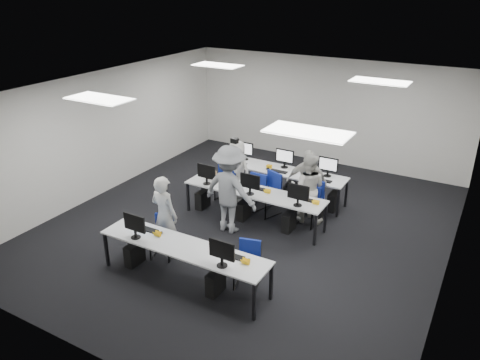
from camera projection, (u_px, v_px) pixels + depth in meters
The scene contains 23 objects.
room at pixel (250, 161), 9.66m from camera, with size 9.00×9.02×3.00m.
ceiling_panels at pixel (250, 89), 9.06m from camera, with size 5.20×4.60×0.02m.
desk_front at pixel (183, 249), 8.07m from camera, with size 3.20×0.70×0.73m.
desk_mid at pixel (254, 193), 10.14m from camera, with size 3.20×0.70×0.73m.
desk_back at pixel (281, 172), 11.26m from camera, with size 3.20×0.70×0.73m.
equipment_front at pixel (175, 262), 8.27m from camera, with size 2.51×0.41×1.19m.
equipment_mid at pixel (246, 205), 10.34m from camera, with size 2.91×0.41×1.19m.
equipment_back at pixel (288, 185), 11.31m from camera, with size 2.91×0.41×1.19m.
chair_0 at pixel (163, 244), 9.01m from camera, with size 0.52×0.54×0.82m.
chair_1 at pixel (247, 272), 8.14m from camera, with size 0.49×0.52×0.82m.
chair_2 at pixel (227, 189), 11.32m from camera, with size 0.51×0.54×0.88m.
chair_3 at pixel (267, 201), 10.63m from camera, with size 0.63×0.65×0.97m.
chair_4 at pixel (308, 213), 10.19m from camera, with size 0.43×0.47×0.84m.
chair_5 at pixel (230, 186), 11.44m from camera, with size 0.56×0.59×0.93m.
chair_6 at pixel (262, 195), 10.98m from camera, with size 0.45×0.49×0.90m.
chair_7 at pixel (314, 203), 10.56m from camera, with size 0.57×0.60×0.92m.
handbag at pixel (211, 173), 10.71m from camera, with size 0.32×0.20×0.26m, color tan.
student_0 at pixel (164, 215), 8.93m from camera, with size 0.59×0.38×1.61m, color #BBBAB0.
student_1 at pixel (308, 188), 10.13m from camera, with size 0.76×0.59×1.57m, color #BBBAB0.
student_2 at pixel (237, 170), 11.18m from camera, with size 0.73×0.47×1.48m, color #BBBAB0.
student_3 at pixel (306, 183), 10.42m from camera, with size 0.91×0.38×1.55m, color #BBBAB0.
photographer at pixel (230, 189), 9.67m from camera, with size 1.23×0.70×1.90m, color slate.
dslr_camera at pixel (234, 141), 9.40m from camera, with size 0.14×0.18×0.10m, color black.
Camera 1 is at (4.27, -7.94, 4.98)m, focal length 35.00 mm.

